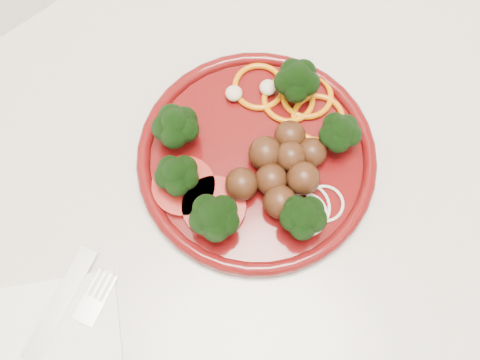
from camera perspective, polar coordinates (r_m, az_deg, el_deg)
counter at (r=1.04m, az=2.29°, el=-6.95°), size 2.40×0.60×0.90m
plate at (r=0.59m, az=1.72°, el=2.05°), size 0.24×0.24×0.06m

